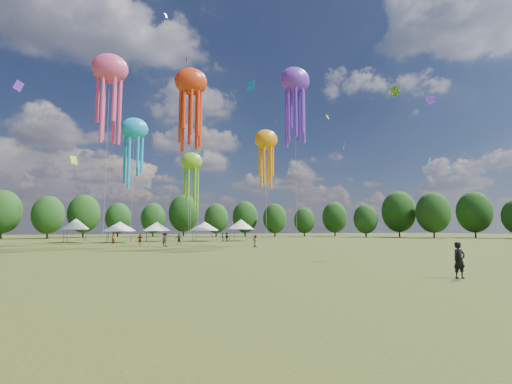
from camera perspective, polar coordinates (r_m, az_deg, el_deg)
name	(u,v)px	position (r m, az deg, el deg)	size (l,w,h in m)	color
ground	(314,276)	(19.90, 9.21, -13.02)	(300.00, 300.00, 0.00)	#384416
observer_main	(459,260)	(21.37, 29.50, -9.37)	(0.67, 0.44, 1.84)	black
spectator_near	(165,240)	(51.34, -14.23, -7.40)	(0.90, 0.70, 1.85)	gray
spectators_far	(190,238)	(62.78, -10.34, -7.22)	(21.01, 24.08, 1.88)	gray
festival_tents	(167,226)	(72.45, -13.89, -5.17)	(36.04, 8.64, 4.38)	#47474C
show_kites	(212,106)	(60.87, -6.92, 13.36)	(36.55, 14.63, 32.43)	#1AA6E1
small_kites	(187,73)	(64.84, -10.88, 18.06)	(70.82, 56.60, 46.98)	#1AA6E1
treeline	(163,210)	(80.34, -14.44, -2.73)	(201.57, 95.24, 13.43)	#38281C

